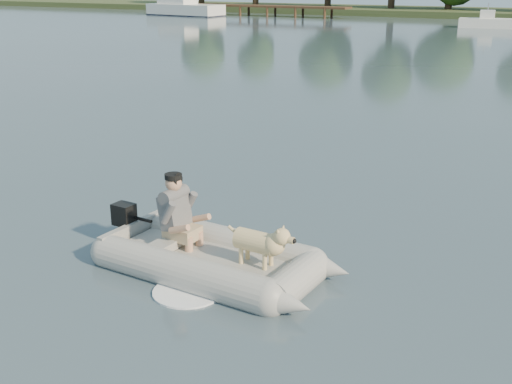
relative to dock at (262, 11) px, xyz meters
The scene contains 8 objects.
water 58.14m from the dock, 63.43° to the right, with size 160.00×160.00×0.00m, color slate.
dock is the anchor object (origin of this frame).
dinghy 57.81m from the dock, 63.30° to the right, with size 4.40×2.83×1.35m, color #9E9E99, non-canonical shape.
man 57.42m from the dock, 63.86° to the right, with size 0.70×0.60×1.05m, color #5A5B5E, non-canonical shape.
dog 58.09m from the dock, 62.74° to the right, with size 0.91×0.32×0.60m, color tan, non-canonical shape.
outboard_motor 57.01m from the dock, 64.70° to the right, with size 0.40×0.28×0.77m, color black, non-canonical shape.
cabin_cruiser 7.72m from the dock, 156.66° to the right, with size 8.45×3.02×2.62m, color white, non-canonical shape.
motorboat 22.95m from the dock, 13.39° to the right, with size 4.58×1.76×1.94m, color white, non-canonical shape.
Camera 1 is at (4.20, -6.42, 3.83)m, focal length 45.00 mm.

